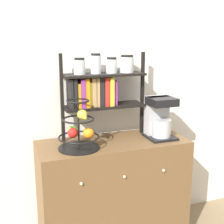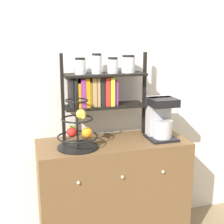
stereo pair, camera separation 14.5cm
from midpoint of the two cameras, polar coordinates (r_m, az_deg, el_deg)
The scene contains 5 objects.
wall_back at distance 2.55m, azimuth -3.61°, elevation 5.97°, with size 7.00×0.05×2.60m, color silver.
sideboard at distance 2.57m, azimuth -1.50°, elevation -14.51°, with size 1.15×0.48×0.86m.
coffee_maker at distance 2.47m, azimuth 6.97°, elevation -1.04°, with size 0.21×0.23×0.33m.
fruit_stand at distance 2.23m, azimuth -7.92°, elevation -3.39°, with size 0.30×0.30×0.42m.
shelf_hutch at distance 2.40m, azimuth -4.25°, elevation 4.75°, with size 0.68×0.20×0.66m.
Camera 1 is at (-0.78, -1.90, 1.63)m, focal length 50.00 mm.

